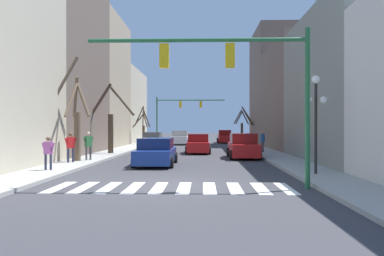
# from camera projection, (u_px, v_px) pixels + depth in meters

# --- Properties ---
(ground_plane) EXTENTS (240.00, 240.00, 0.00)m
(ground_plane) POSITION_uv_depth(u_px,v_px,m) (173.00, 185.00, 13.91)
(ground_plane) COLOR #38383D
(sidewalk_left) EXTENTS (2.28, 90.00, 0.15)m
(sidewalk_left) POSITION_uv_depth(u_px,v_px,m) (10.00, 182.00, 14.10)
(sidewalk_left) COLOR #9E9E99
(sidewalk_left) RESTS_ON ground_plane
(sidewalk_right) EXTENTS (2.28, 90.00, 0.15)m
(sidewalk_right) POSITION_uv_depth(u_px,v_px,m) (341.00, 184.00, 13.72)
(sidewalk_right) COLOR #9E9E99
(sidewalk_right) RESTS_ON ground_plane
(building_row_left) EXTENTS (6.00, 47.60, 13.90)m
(building_row_left) POSITION_uv_depth(u_px,v_px,m) (67.00, 80.00, 31.30)
(building_row_left) COLOR #BCB299
(building_row_left) RESTS_ON ground_plane
(building_row_right) EXTENTS (6.00, 42.66, 13.67)m
(building_row_right) POSITION_uv_depth(u_px,v_px,m) (313.00, 90.00, 31.39)
(building_row_right) COLOR beige
(building_row_right) RESTS_ON ground_plane
(crosswalk_stripes) EXTENTS (8.55, 2.60, 0.01)m
(crosswalk_stripes) POSITION_uv_depth(u_px,v_px,m) (171.00, 188.00, 13.28)
(crosswalk_stripes) COLOR white
(crosswalk_stripes) RESTS_ON ground_plane
(traffic_signal_near) EXTENTS (7.83, 0.28, 5.63)m
(traffic_signal_near) POSITION_uv_depth(u_px,v_px,m) (238.00, 71.00, 13.15)
(traffic_signal_near) COLOR #236038
(traffic_signal_near) RESTS_ON ground_plane
(traffic_signal_far) EXTENTS (8.65, 0.28, 5.94)m
(traffic_signal_far) POSITION_uv_depth(u_px,v_px,m) (178.00, 109.00, 47.29)
(traffic_signal_far) COLOR #236038
(traffic_signal_far) RESTS_ON ground_plane
(street_lamp_right_corner) EXTENTS (0.95, 0.36, 4.24)m
(street_lamp_right_corner) POSITION_uv_depth(u_px,v_px,m) (316.00, 104.00, 16.06)
(street_lamp_right_corner) COLOR black
(street_lamp_right_corner) RESTS_ON sidewalk_right
(car_parked_left_far) EXTENTS (2.00, 4.69, 1.58)m
(car_parked_left_far) POSITION_uv_depth(u_px,v_px,m) (198.00, 144.00, 30.64)
(car_parked_left_far) COLOR red
(car_parked_left_far) RESTS_ON ground_plane
(car_parked_right_far) EXTENTS (2.19, 4.73, 1.53)m
(car_parked_right_far) POSITION_uv_depth(u_px,v_px,m) (156.00, 152.00, 21.05)
(car_parked_right_far) COLOR navy
(car_parked_right_far) RESTS_ON ground_plane
(car_driving_away_lane) EXTENTS (2.11, 4.76, 1.72)m
(car_driving_away_lane) POSITION_uv_depth(u_px,v_px,m) (180.00, 138.00, 45.20)
(car_driving_away_lane) COLOR white
(car_driving_away_lane) RESTS_ON ground_plane
(car_at_intersection) EXTENTS (1.97, 4.85, 1.73)m
(car_at_intersection) POSITION_uv_depth(u_px,v_px,m) (224.00, 137.00, 49.77)
(car_at_intersection) COLOR red
(car_at_intersection) RESTS_ON ground_plane
(car_parked_left_mid) EXTENTS (2.08, 4.55, 1.71)m
(car_parked_left_mid) POSITION_uv_depth(u_px,v_px,m) (243.00, 147.00, 25.79)
(car_parked_left_mid) COLOR red
(car_parked_left_mid) RESTS_ON ground_plane
(car_driving_toward_lane) EXTENTS (2.04, 4.16, 1.63)m
(car_driving_toward_lane) POSITION_uv_depth(u_px,v_px,m) (152.00, 141.00, 36.78)
(car_driving_toward_lane) COLOR gray
(car_driving_toward_lane) RESTS_ON ground_plane
(pedestrian_on_left_sidewalk) EXTENTS (0.51, 0.64, 1.71)m
(pedestrian_on_left_sidewalk) POSITION_uv_depth(u_px,v_px,m) (88.00, 143.00, 22.75)
(pedestrian_on_left_sidewalk) COLOR #4C4C51
(pedestrian_on_left_sidewalk) RESTS_ON sidewalk_left
(pedestrian_crossing_street) EXTENTS (0.67, 0.26, 1.56)m
(pedestrian_crossing_street) POSITION_uv_depth(u_px,v_px,m) (48.00, 150.00, 17.49)
(pedestrian_crossing_street) COLOR #282D47
(pedestrian_crossing_street) RESTS_ON sidewalk_left
(pedestrian_waiting_at_curb) EXTENTS (0.58, 0.59, 1.71)m
(pedestrian_waiting_at_curb) POSITION_uv_depth(u_px,v_px,m) (71.00, 145.00, 21.17)
(pedestrian_waiting_at_curb) COLOR #282D47
(pedestrian_waiting_at_curb) RESTS_ON sidewalk_left
(pedestrian_near_right_corner) EXTENTS (0.32, 0.73, 1.70)m
(pedestrian_near_right_corner) POSITION_uv_depth(u_px,v_px,m) (262.00, 139.00, 29.76)
(pedestrian_near_right_corner) COLOR #4C4C51
(pedestrian_near_right_corner) RESTS_ON sidewalk_right
(street_tree_right_near) EXTENTS (1.91, 1.75, 4.44)m
(street_tree_right_near) POSITION_uv_depth(u_px,v_px,m) (143.00, 127.00, 43.57)
(street_tree_right_near) COLOR #473828
(street_tree_right_near) RESTS_ON sidewalk_left
(street_tree_right_far) EXTENTS (3.75, 1.54, 5.36)m
(street_tree_right_far) POSITION_uv_depth(u_px,v_px,m) (111.00, 121.00, 28.63)
(street_tree_right_far) COLOR #473828
(street_tree_right_far) RESTS_ON sidewalk_left
(street_tree_right_mid) EXTENTS (2.64, 1.90, 4.55)m
(street_tree_right_mid) POSITION_uv_depth(u_px,v_px,m) (243.00, 125.00, 46.59)
(street_tree_right_mid) COLOR #473828
(street_tree_right_mid) RESTS_ON sidewalk_right
(street_tree_left_near) EXTENTS (2.60, 2.38, 6.21)m
(street_tree_left_near) POSITION_uv_depth(u_px,v_px,m) (75.00, 118.00, 22.10)
(street_tree_left_near) COLOR brown
(street_tree_left_near) RESTS_ON sidewalk_left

